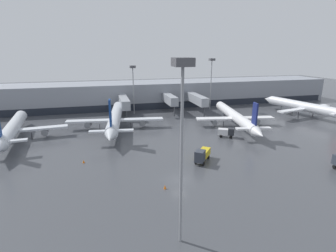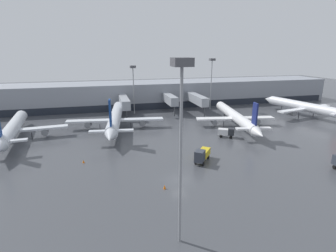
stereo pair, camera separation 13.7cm
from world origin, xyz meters
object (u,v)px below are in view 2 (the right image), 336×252
at_px(apron_light_mast_1, 181,105).
at_px(apron_light_mast_6, 133,75).
at_px(traffic_cone_3, 165,187).
at_px(service_truck_2, 202,155).
at_px(service_truck_0, 226,132).
at_px(apron_light_mast_4, 212,69).
at_px(parked_jet_1, 13,129).
at_px(parked_jet_2, 305,107).
at_px(parked_jet_0, 115,118).
at_px(parked_jet_3, 235,117).
at_px(traffic_cone_1, 83,161).

xyz_separation_m(apron_light_mast_1, apron_light_mast_6, (3.14, 62.89, -2.71)).
bearing_deg(traffic_cone_3, apron_light_mast_1, -95.50).
height_order(service_truck_2, apron_light_mast_6, apron_light_mast_6).
bearing_deg(traffic_cone_3, service_truck_2, 41.18).
distance_m(service_truck_2, apron_light_mast_1, 26.27).
bearing_deg(traffic_cone_3, service_truck_0, 45.00).
bearing_deg(apron_light_mast_4, parked_jet_1, -160.71).
bearing_deg(parked_jet_2, parked_jet_1, 78.54).
xyz_separation_m(parked_jet_0, apron_light_mast_4, (34.77, 16.49, 11.28)).
height_order(parked_jet_3, apron_light_mast_1, apron_light_mast_1).
distance_m(service_truck_0, apron_light_mast_4, 34.77).
bearing_deg(parked_jet_3, traffic_cone_1, 121.36).
distance_m(parked_jet_3, traffic_cone_3, 40.22).
distance_m(parked_jet_0, apron_light_mast_6, 20.34).
xyz_separation_m(parked_jet_1, apron_light_mast_1, (28.03, -42.55, 12.61)).
xyz_separation_m(parked_jet_0, service_truck_0, (25.71, -14.55, -1.51)).
bearing_deg(service_truck_2, parked_jet_3, 177.73).
distance_m(parked_jet_2, service_truck_2, 51.19).
bearing_deg(parked_jet_1, apron_light_mast_6, -62.75).
bearing_deg(parked_jet_1, service_truck_2, -126.66).
distance_m(service_truck_2, apron_light_mast_4, 49.60).
xyz_separation_m(service_truck_0, traffic_cone_1, (-33.10, -7.25, -1.10)).
bearing_deg(parked_jet_2, apron_light_mast_4, 39.90).
xyz_separation_m(service_truck_2, apron_light_mast_4, (20.30, 43.44, 12.68)).
bearing_deg(parked_jet_0, parked_jet_1, 106.81).
distance_m(parked_jet_3, service_truck_0, 11.23).
relative_size(apron_light_mast_1, apron_light_mast_6, 1.25).
distance_m(traffic_cone_3, apron_light_mast_4, 61.05).
height_order(parked_jet_2, traffic_cone_1, parked_jet_2).
distance_m(parked_jet_2, apron_light_mast_1, 71.88).
bearing_deg(parked_jet_0, apron_light_mast_4, -57.45).
distance_m(parked_jet_0, traffic_cone_1, 23.17).
bearing_deg(service_truck_2, traffic_cone_3, -10.18).
xyz_separation_m(traffic_cone_3, apron_light_mast_6, (2.03, 51.35, 12.42)).
bearing_deg(apron_light_mast_6, traffic_cone_3, -92.26).
height_order(traffic_cone_1, apron_light_mast_4, apron_light_mast_4).
xyz_separation_m(apron_light_mast_4, apron_light_mast_6, (-27.56, -0.22, -1.43)).
xyz_separation_m(parked_jet_3, apron_light_mast_6, (-25.52, 22.15, 10.06)).
height_order(service_truck_0, service_truck_2, service_truck_2).
height_order(parked_jet_1, parked_jet_2, parked_jet_2).
height_order(parked_jet_1, apron_light_mast_4, apron_light_mast_4).
distance_m(parked_jet_1, service_truck_0, 50.78).
xyz_separation_m(apron_light_mast_1, apron_light_mast_4, (30.70, 63.11, -1.29)).
distance_m(parked_jet_1, traffic_cone_1, 24.41).
distance_m(parked_jet_0, parked_jet_2, 59.23).
height_order(parked_jet_0, parked_jet_3, parked_jet_0).
bearing_deg(service_truck_2, parked_jet_2, 157.68).
bearing_deg(service_truck_0, parked_jet_2, 49.30).
xyz_separation_m(parked_jet_3, apron_light_mast_4, (2.04, 22.37, 11.49)).
height_order(apron_light_mast_1, apron_light_mast_4, apron_light_mast_1).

